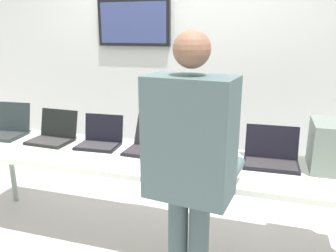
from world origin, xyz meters
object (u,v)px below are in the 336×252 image
(laptop_station_0, at_px, (8,129))
(laptop_station_2, at_px, (100,139))
(laptop_station_3, at_px, (151,143))
(laptop_station_5, at_px, (271,156))
(person, at_px, (190,160))
(laptop_station_4, at_px, (208,151))
(coffee_mug, at_px, (17,149))
(laptop_station_1, at_px, (53,134))
(workbench, at_px, (144,162))

(laptop_station_0, xyz_separation_m, laptop_station_2, (0.92, -0.01, -0.01))
(laptop_station_0, bearing_deg, laptop_station_3, 0.08)
(laptop_station_5, relative_size, person, 0.23)
(laptop_station_4, bearing_deg, laptop_station_0, 179.14)
(person, height_order, coffee_mug, person)
(laptop_station_1, bearing_deg, laptop_station_3, 1.50)
(laptop_station_0, height_order, person, person)
(laptop_station_2, distance_m, laptop_station_5, 1.34)
(workbench, relative_size, coffee_mug, 33.69)
(laptop_station_4, bearing_deg, laptop_station_1, 179.74)
(laptop_station_1, height_order, laptop_station_3, laptop_station_1)
(person, bearing_deg, laptop_station_3, 122.84)
(laptop_station_3, xyz_separation_m, person, (0.49, -0.75, 0.21))
(laptop_station_2, relative_size, laptop_station_4, 0.98)
(laptop_station_0, bearing_deg, laptop_station_4, -0.86)
(laptop_station_2, distance_m, laptop_station_4, 0.89)
(laptop_station_0, xyz_separation_m, laptop_station_3, (1.36, 0.00, -0.01))
(laptop_station_1, relative_size, coffee_mug, 3.94)
(laptop_station_1, height_order, laptop_station_4, laptop_station_1)
(laptop_station_3, distance_m, person, 0.92)
(laptop_station_2, bearing_deg, coffee_mug, -143.50)
(person, xyz_separation_m, coffee_mug, (-1.43, 0.37, -0.22))
(laptop_station_5, bearing_deg, laptop_station_4, -177.02)
(laptop_station_2, bearing_deg, workbench, -15.94)
(laptop_station_5, distance_m, person, 0.88)
(laptop_station_0, distance_m, laptop_station_2, 0.92)
(laptop_station_0, relative_size, coffee_mug, 3.76)
(workbench, distance_m, laptop_station_0, 1.35)
(person, bearing_deg, laptop_station_4, 92.49)
(laptop_station_4, bearing_deg, laptop_station_2, 178.93)
(laptop_station_1, relative_size, laptop_station_4, 1.04)
(laptop_station_5, xyz_separation_m, person, (-0.41, -0.75, 0.21))
(laptop_station_3, bearing_deg, laptop_station_1, -178.50)
(workbench, height_order, person, person)
(workbench, xyz_separation_m, laptop_station_1, (-0.87, 0.11, 0.10))
(coffee_mug, bearing_deg, laptop_station_5, 11.60)
(laptop_station_0, height_order, coffee_mug, laptop_station_0)
(person, bearing_deg, workbench, 128.93)
(person, bearing_deg, laptop_station_0, 157.79)
(laptop_station_2, height_order, coffee_mug, laptop_station_2)
(laptop_station_1, distance_m, laptop_station_4, 1.34)
(laptop_station_3, bearing_deg, laptop_station_2, -178.39)
(person, bearing_deg, coffee_mug, 165.43)
(workbench, distance_m, laptop_station_2, 0.45)
(workbench, height_order, coffee_mug, coffee_mug)
(laptop_station_2, xyz_separation_m, laptop_station_3, (0.44, 0.01, 0.00))
(laptop_station_0, distance_m, laptop_station_5, 2.26)
(laptop_station_4, height_order, coffee_mug, laptop_station_4)
(workbench, relative_size, laptop_station_3, 8.30)
(laptop_station_2, relative_size, laptop_station_5, 0.91)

